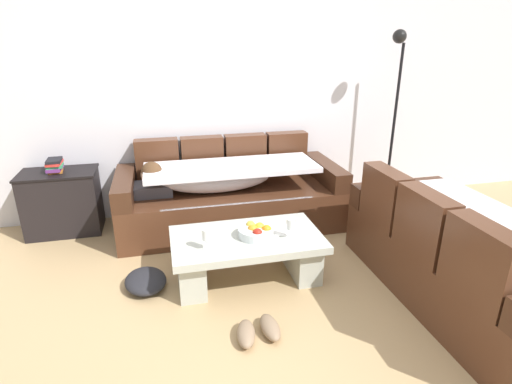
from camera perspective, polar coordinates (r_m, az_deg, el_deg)
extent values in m
plane|color=tan|center=(3.00, 2.30, -17.42)|extent=(14.00, 14.00, 0.00)
cube|color=silver|center=(4.50, -5.11, 14.20)|extent=(9.00, 0.10, 2.70)
cube|color=#4B2A1A|center=(4.25, -3.52, -2.06)|extent=(2.26, 0.92, 0.42)
cube|color=#4B2A1A|center=(4.42, -13.69, 4.29)|extent=(0.45, 0.16, 0.46)
cube|color=#4B2A1A|center=(4.44, -7.55, 4.78)|extent=(0.45, 0.16, 0.46)
cube|color=#4B2A1A|center=(4.51, -1.52, 5.21)|extent=(0.45, 0.16, 0.46)
cube|color=#4B2A1A|center=(4.62, 4.27, 5.56)|extent=(0.45, 0.16, 0.46)
cube|color=#3C2215|center=(4.11, -18.03, 0.71)|extent=(0.18, 0.92, 0.20)
cube|color=#3C2215|center=(4.43, 9.76, 2.89)|extent=(0.18, 0.92, 0.20)
cube|color=#4C4C56|center=(4.10, -14.22, 0.39)|extent=(0.36, 0.28, 0.11)
sphere|color=tan|center=(4.01, -14.42, 2.34)|extent=(0.21, 0.21, 0.21)
sphere|color=#4C331E|center=(4.00, -14.46, 2.75)|extent=(0.20, 0.20, 0.20)
ellipsoid|color=silver|center=(4.06, -5.58, 2.05)|extent=(1.10, 0.44, 0.28)
cube|color=silver|center=(4.04, -3.48, 3.47)|extent=(1.70, 0.60, 0.05)
cube|color=silver|center=(3.85, -2.35, -4.24)|extent=(1.44, 0.04, 0.38)
cube|color=#4B2A1A|center=(3.47, 26.82, -10.00)|extent=(0.92, 1.96, 0.42)
cube|color=#4B2A1A|center=(2.70, 29.16, -8.67)|extent=(0.16, 0.50, 0.46)
cube|color=#4B2A1A|center=(3.06, 22.64, -4.18)|extent=(0.16, 0.50, 0.46)
cube|color=#4B2A1A|center=(3.46, 17.63, -0.65)|extent=(0.16, 0.50, 0.46)
cube|color=#3C2215|center=(3.98, 19.57, -0.10)|extent=(0.92, 0.18, 0.20)
ellipsoid|color=silver|center=(3.35, 28.45, -4.65)|extent=(0.44, 1.04, 0.28)
cube|color=silver|center=(3.33, 28.98, -3.04)|extent=(0.60, 1.47, 0.05)
cube|color=silver|center=(3.75, 32.11, -8.39)|extent=(0.04, 1.25, 0.38)
cube|color=#B3B8AC|center=(3.27, -1.30, -6.69)|extent=(1.20, 0.68, 0.06)
cube|color=#B3B8AC|center=(3.31, -9.22, -10.39)|extent=(0.20, 0.54, 0.32)
cube|color=#B3B8AC|center=(3.47, 6.25, -8.62)|extent=(0.20, 0.54, 0.32)
cylinder|color=silver|center=(3.23, -0.04, -5.71)|extent=(0.28, 0.28, 0.07)
sphere|color=#A92216|center=(3.16, 0.20, -5.85)|extent=(0.08, 0.08, 0.08)
sphere|color=orange|center=(3.22, -0.47, -5.30)|extent=(0.08, 0.08, 0.08)
sphere|color=orange|center=(3.22, 1.50, -5.34)|extent=(0.08, 0.08, 0.08)
sphere|color=gold|center=(3.26, 0.51, -4.96)|extent=(0.08, 0.08, 0.08)
sphere|color=gold|center=(3.29, -0.76, -4.76)|extent=(0.08, 0.08, 0.08)
cylinder|color=silver|center=(3.08, -6.88, -7.93)|extent=(0.06, 0.06, 0.01)
cylinder|color=silver|center=(3.06, -6.91, -7.27)|extent=(0.01, 0.01, 0.07)
cylinder|color=silver|center=(3.03, -6.97, -5.93)|extent=(0.07, 0.07, 0.08)
cylinder|color=silver|center=(3.23, 4.84, -6.41)|extent=(0.06, 0.06, 0.01)
cylinder|color=silver|center=(3.22, 4.86, -5.77)|extent=(0.01, 0.01, 0.07)
cylinder|color=silver|center=(3.18, 4.90, -4.48)|extent=(0.07, 0.07, 0.08)
cube|color=white|center=(3.35, 4.45, -5.33)|extent=(0.30, 0.23, 0.01)
cube|color=black|center=(4.51, -25.53, -1.42)|extent=(0.70, 0.42, 0.62)
cube|color=black|center=(4.41, -26.17, 2.44)|extent=(0.72, 0.44, 0.02)
cube|color=#B76623|center=(4.42, -26.34, 2.70)|extent=(0.15, 0.19, 0.02)
cube|color=#72337F|center=(4.41, -26.43, 3.00)|extent=(0.13, 0.22, 0.03)
cube|color=#338C59|center=(4.39, -26.45, 3.36)|extent=(0.16, 0.19, 0.03)
cube|color=red|center=(4.38, -26.50, 3.69)|extent=(0.13, 0.21, 0.03)
cube|color=black|center=(4.37, -26.55, 4.00)|extent=(0.14, 0.20, 0.03)
cylinder|color=black|center=(5.13, 17.62, -1.38)|extent=(0.28, 0.28, 0.02)
cylinder|color=black|center=(4.88, 18.78, 8.58)|extent=(0.03, 0.03, 1.80)
sphere|color=black|center=(4.64, 19.55, 19.94)|extent=(0.14, 0.14, 0.14)
ellipsoid|color=#8C7259|center=(2.81, -1.42, -19.30)|extent=(0.17, 0.29, 0.09)
ellipsoid|color=#8C7259|center=(2.86, 1.99, -18.49)|extent=(0.13, 0.27, 0.09)
ellipsoid|color=#232328|center=(3.40, -15.27, -11.97)|extent=(0.39, 0.45, 0.12)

